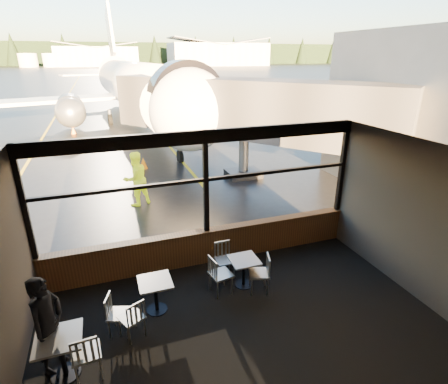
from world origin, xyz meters
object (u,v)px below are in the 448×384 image
chair_mid_s (131,318)px  chair_left_s (86,353)px  jet_bridge (251,126)px  cafe_table_mid (156,296)px  chair_mid_w (119,314)px  cone_nose (143,163)px  chair_near_e (259,274)px  cafe_table_left (62,356)px  airliner (134,53)px  passenger (48,325)px  chair_near_n (225,261)px  cone_wing (73,130)px  chair_near_w (221,275)px  ground_crew (136,179)px  cafe_table_near (244,272)px

chair_mid_s → chair_left_s: bearing=-166.3°
jet_bridge → chair_mid_s: size_ratio=12.50×
cafe_table_mid → chair_mid_w: bearing=-151.9°
cone_nose → chair_near_e: bearing=-83.0°
jet_bridge → chair_near_e: 7.88m
jet_bridge → chair_mid_s: jet_bridge is taller
cafe_table_left → chair_mid_s: 1.29m
chair_left_s → chair_near_e: bearing=12.9°
airliner → passenger: airliner is taller
cafe_table_mid → chair_mid_s: (-0.56, -0.59, 0.07)m
cone_nose → cafe_table_left: bearing=-103.7°
chair_mid_w → airliner: bearing=-169.9°
cafe_table_mid → chair_mid_w: size_ratio=0.86×
chair_near_n → cone_wing: bearing=-77.8°
chair_mid_w → chair_left_s: (-0.59, -0.84, 0.05)m
chair_near_w → chair_near_n: 0.63m
chair_near_w → ground_crew: (-1.21, 5.87, 0.50)m
cafe_table_mid → chair_mid_w: chair_mid_w is taller
cafe_table_left → cone_nose: bearing=76.3°
airliner → chair_near_e: 22.91m
chair_near_w → chair_mid_s: bearing=-80.9°
cafe_table_mid → chair_near_w: 1.50m
chair_mid_w → ground_crew: (1.05, 6.40, 0.55)m
airliner → cafe_table_mid: size_ratio=46.02×
cafe_table_mid → cafe_table_left: cafe_table_left is taller
airliner → chair_near_e: bearing=-93.2°
cafe_table_left → chair_mid_w: bearing=35.7°
chair_near_w → chair_near_n: bearing=142.8°
chair_near_n → chair_left_s: bearing=31.4°
passenger → cone_wing: size_ratio=3.91×
cafe_table_mid → cafe_table_left: size_ratio=0.92×
chair_near_n → passenger: size_ratio=0.49×
cafe_table_mid → chair_mid_s: 0.81m
cafe_table_left → chair_near_w: 3.45m
chair_near_w → chair_near_e: bearing=64.8°
chair_near_w → chair_mid_w: chair_near_w is taller
passenger → cone_nose: bearing=16.0°
cafe_table_near → passenger: (-3.98, -1.06, 0.56)m
cone_nose → chair_left_s: bearing=-101.7°
chair_near_e → chair_left_s: (-3.68, -1.14, 0.02)m
airliner → cone_nose: (-1.28, -11.98, -4.97)m
chair_near_w → chair_mid_s: (-2.04, -0.70, -0.04)m
airliner → cone_wing: (-4.85, -2.21, -5.00)m
airliner → cone_wing: 7.31m
jet_bridge → ground_crew: size_ratio=5.61×
airliner → chair_left_s: (-3.67, -23.54, -4.75)m
ground_crew → cafe_table_near: bearing=82.4°
jet_bridge → chair_mid_w: (-5.94, -7.38, -1.97)m
airliner → cone_nose: size_ratio=63.97×
chair_near_w → chair_left_s: size_ratio=1.00×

